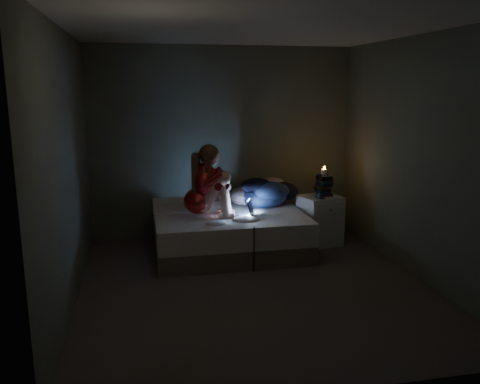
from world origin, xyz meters
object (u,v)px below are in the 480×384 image
object	(u,v)px
bed	(230,233)
nightstand	(320,220)
phone	(318,197)
laptop	(240,207)
candle	(324,172)
woman	(198,180)

from	to	relation	value
bed	nightstand	distance (m)	1.24
bed	phone	bearing A→B (deg)	0.58
laptop	candle	bearing A→B (deg)	35.01
bed	nightstand	world-z (taller)	nightstand
candle	phone	xyz separation A→B (m)	(-0.12, -0.14, -0.31)
bed	phone	world-z (taller)	phone
woman	phone	world-z (taller)	woman
laptop	phone	xyz separation A→B (m)	(1.07, 0.16, 0.04)
nightstand	phone	size ratio (longest dim) A/B	4.66
woman	candle	distance (m)	1.70
bed	nightstand	size ratio (longest dim) A/B	2.84
bed	phone	xyz separation A→B (m)	(1.17, 0.01, 0.40)
candle	woman	bearing A→B (deg)	-173.43
nightstand	woman	bearing A→B (deg)	171.40
laptop	nightstand	distance (m)	1.20
woman	phone	distance (m)	1.59
nightstand	phone	world-z (taller)	phone
bed	laptop	size ratio (longest dim) A/B	5.96
candle	phone	bearing A→B (deg)	-131.49
bed	candle	distance (m)	1.48
nightstand	phone	bearing A→B (deg)	-141.58
woman	phone	xyz separation A→B (m)	(1.57, 0.06, -0.29)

